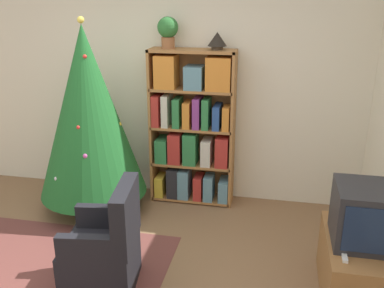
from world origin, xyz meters
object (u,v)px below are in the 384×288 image
Objects in this scene: potted_plant at (168,30)px; television at (364,215)px; christmas_tree at (88,113)px; armchair at (105,253)px; bookshelf at (192,128)px; table_lamp at (217,40)px.

television is at bearing -37.26° from potted_plant.
armchair is at bearing -62.82° from christmas_tree.
bookshelf is 1.90× the size of armchair.
table_lamp is (-1.35, 1.42, 1.11)m from television.
christmas_tree is at bearing -156.71° from bookshelf.
television is at bearing -41.28° from bookshelf.
table_lamp is at bearing 1.82° from bookshelf.
bookshelf is at bearing 159.54° from armchair.
television is 0.23× the size of christmas_tree.
potted_plant reaches higher than table_lamp.
potted_plant is (0.12, 1.70, 1.62)m from armchair.
bookshelf is 1.09m from potted_plant.
christmas_tree reaches higher than armchair.
potted_plant is at bearing 180.00° from table_lamp.
potted_plant is at bearing 168.14° from armchair.
armchair is 4.60× the size of table_lamp.
christmas_tree is at bearing -160.80° from table_lamp.
bookshelf is 1.82m from armchair.
christmas_tree is 1.62m from armchair.
armchair is at bearing -93.90° from potted_plant.
television is 2.39× the size of table_lamp.
christmas_tree is 1.54m from table_lamp.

